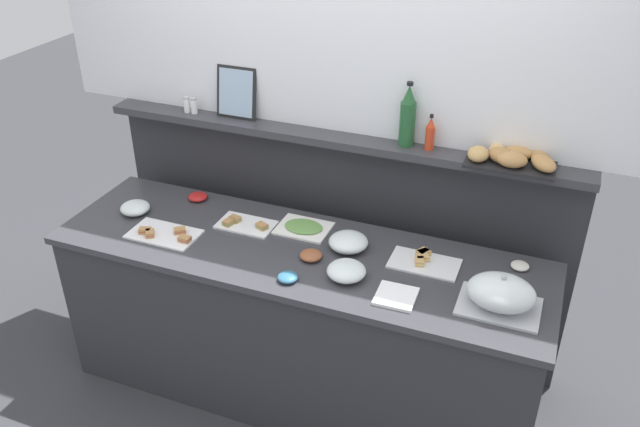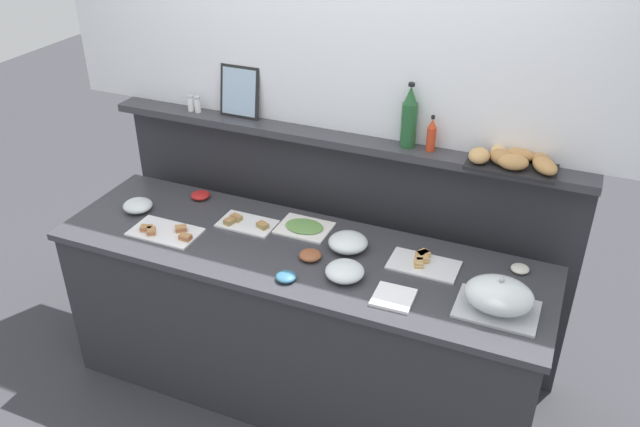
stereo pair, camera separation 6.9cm
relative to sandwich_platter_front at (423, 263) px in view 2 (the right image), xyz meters
name	(u,v)px [view 2 (the right image)]	position (x,y,z in m)	size (l,w,h in m)	color
ground_plane	(340,322)	(-0.58, 0.49, -0.91)	(12.00, 12.00, 0.00)	#38383D
buffet_counter	(299,323)	(-0.58, -0.11, -0.46)	(2.41, 0.71, 0.90)	#2D2D33
back_ledge_unit	(338,233)	(-0.58, 0.42, -0.22)	(2.53, 0.22, 1.31)	#2D2D33
sandwich_platter_front	(423,263)	(0.00, 0.00, 0.00)	(0.32, 0.19, 0.04)	silver
sandwich_platter_rear	(246,223)	(-0.92, -0.01, 0.00)	(0.29, 0.17, 0.04)	white
sandwich_platter_side	(165,232)	(-1.25, -0.24, 0.00)	(0.35, 0.20, 0.04)	white
cold_cuts_platter	(304,227)	(-0.63, 0.07, 0.00)	(0.26, 0.21, 0.02)	white
serving_cloche	(499,297)	(0.37, -0.21, 0.06)	(0.34, 0.24, 0.17)	#B7BABF
glass_bowl_large	(138,206)	(-1.51, -0.10, 0.02)	(0.15, 0.15, 0.06)	silver
glass_bowl_medium	(345,272)	(-0.30, -0.24, 0.02)	(0.18, 0.18, 0.07)	silver
glass_bowl_small	(348,243)	(-0.37, -0.01, 0.02)	(0.19, 0.19, 0.08)	silver
condiment_bowl_cream	(200,195)	(-1.28, 0.14, 0.01)	(0.10, 0.10, 0.04)	red
condiment_bowl_dark	(520,269)	(0.42, 0.12, 0.00)	(0.08, 0.08, 0.03)	silver
condiment_bowl_teal	(310,255)	(-0.50, -0.16, 0.01)	(0.11, 0.11, 0.04)	brown
condiment_bowl_red	(286,277)	(-0.53, -0.35, 0.01)	(0.09, 0.09, 0.03)	teal
napkin_stack	(393,297)	(-0.05, -0.30, 0.00)	(0.17, 0.17, 0.02)	white
wine_bottle_green	(409,118)	(-0.21, 0.36, 0.54)	(0.08, 0.08, 0.32)	#23562D
hot_sauce_bottle	(431,135)	(-0.10, 0.35, 0.48)	(0.04, 0.04, 0.18)	red
salt_shaker	(191,103)	(-1.42, 0.34, 0.44)	(0.03, 0.03, 0.09)	white
pepper_shaker	(198,104)	(-1.38, 0.34, 0.44)	(0.03, 0.03, 0.09)	white
bread_basket	(513,160)	(0.29, 0.32, 0.44)	(0.42, 0.26, 0.08)	black
framed_picture	(239,92)	(-1.13, 0.38, 0.54)	(0.22, 0.06, 0.27)	black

